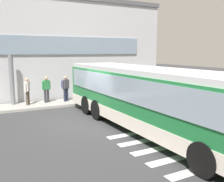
% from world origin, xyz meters
% --- Properties ---
extents(ground_plane, '(80.00, 90.00, 0.02)m').
position_xyz_m(ground_plane, '(0.00, 0.00, -0.01)').
color(ground_plane, '#353538').
rests_on(ground_plane, ground).
extents(bay_paint_stripes, '(4.40, 3.96, 0.01)m').
position_xyz_m(bay_paint_stripes, '(2.00, -4.20, 0.00)').
color(bay_paint_stripes, silver).
rests_on(bay_paint_stripes, ground).
extents(terminal_building, '(18.83, 13.80, 7.20)m').
position_xyz_m(terminal_building, '(-0.67, 11.54, 3.59)').
color(terminal_building, '#B7B7BC').
rests_on(terminal_building, ground).
extents(boarding_curb, '(21.03, 2.00, 0.15)m').
position_xyz_m(boarding_curb, '(0.00, 4.80, 0.07)').
color(boarding_curb, '#9E9B93').
rests_on(boarding_curb, ground).
extents(entry_support_column, '(0.28, 0.28, 3.08)m').
position_xyz_m(entry_support_column, '(-2.87, 5.40, 1.69)').
color(entry_support_column, slate).
rests_on(entry_support_column, boarding_curb).
extents(bus_main_foreground, '(3.02, 11.94, 2.70)m').
position_xyz_m(bus_main_foreground, '(1.82, -2.30, 1.34)').
color(bus_main_foreground, '#1E7238').
rests_on(bus_main_foreground, ground).
extents(passenger_near_column, '(0.38, 0.52, 1.68)m').
position_xyz_m(passenger_near_column, '(-2.07, 4.85, 1.08)').
color(passenger_near_column, '#4C4233').
rests_on(passenger_near_column, boarding_curb).
extents(passenger_by_doorway, '(0.57, 0.31, 1.68)m').
position_xyz_m(passenger_by_doorway, '(-0.87, 5.07, 1.08)').
color(passenger_by_doorway, '#2D2D33').
rests_on(passenger_by_doorway, boarding_curb).
extents(passenger_at_curb_edge, '(0.54, 0.48, 1.68)m').
position_xyz_m(passenger_at_curb_edge, '(0.34, 4.91, 1.11)').
color(passenger_at_curb_edge, '#1E2338').
rests_on(passenger_at_curb_edge, boarding_curb).
extents(safety_bollard_yellow, '(0.18, 0.18, 0.90)m').
position_xyz_m(safety_bollard_yellow, '(2.68, 3.60, 0.45)').
color(safety_bollard_yellow, yellow).
rests_on(safety_bollard_yellow, ground).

